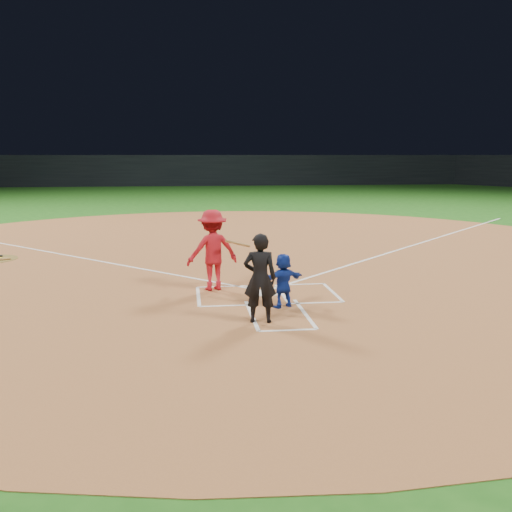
{
  "coord_description": "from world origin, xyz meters",
  "views": [
    {
      "loc": [
        -1.85,
        -12.83,
        3.23
      ],
      "look_at": [
        -0.3,
        -0.4,
        1.0
      ],
      "focal_mm": 40.0,
      "sensor_mm": 36.0,
      "label": 1
    }
  ],
  "objects": [
    {
      "name": "chalk_markings",
      "position": [
        0.0,
        5.29,
        0.01
      ],
      "size": [
        28.35,
        17.32,
        0.01
      ],
      "color": "white",
      "rests_on": "home_plate_dirt"
    },
    {
      "name": "home_plate_dirt",
      "position": [
        0.0,
        6.0,
        0.01
      ],
      "size": [
        28.0,
        28.0,
        0.01
      ],
      "primitive_type": "cylinder",
      "color": "#935830",
      "rests_on": "ground"
    },
    {
      "name": "umpire",
      "position": [
        -0.45,
        -2.2,
        0.89
      ],
      "size": [
        0.69,
        0.51,
        1.75
      ],
      "primitive_type": "imported",
      "rotation": [
        0.0,
        0.0,
        3.0
      ],
      "color": "black",
      "rests_on": "home_plate_dirt"
    },
    {
      "name": "catcher",
      "position": [
        0.19,
        -1.15,
        0.59
      ],
      "size": [
        1.13,
        0.73,
        1.16
      ],
      "primitive_type": "imported",
      "rotation": [
        0.0,
        0.0,
        3.54
      ],
      "color": "#132E9C",
      "rests_on": "home_plate_dirt"
    },
    {
      "name": "home_plate",
      "position": [
        0.0,
        0.0,
        0.02
      ],
      "size": [
        0.6,
        0.6,
        0.02
      ],
      "primitive_type": "cylinder",
      "rotation": [
        0.0,
        0.0,
        3.14
      ],
      "color": "white",
      "rests_on": "home_plate_dirt"
    },
    {
      "name": "batter_at_plate",
      "position": [
        -1.22,
        0.65,
        0.98
      ],
      "size": [
        1.62,
        1.02,
        1.93
      ],
      "color": "#AD131D",
      "rests_on": "home_plate_dirt"
    },
    {
      "name": "stadium_wall_far",
      "position": [
        0.0,
        48.0,
        1.6
      ],
      "size": [
        80.0,
        1.2,
        3.2
      ],
      "primitive_type": "cube",
      "color": "black",
      "rests_on": "ground"
    },
    {
      "name": "ground",
      "position": [
        0.0,
        0.0,
        0.0
      ],
      "size": [
        120.0,
        120.0,
        0.0
      ],
      "primitive_type": "plane",
      "color": "#1B5415",
      "rests_on": "ground"
    }
  ]
}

